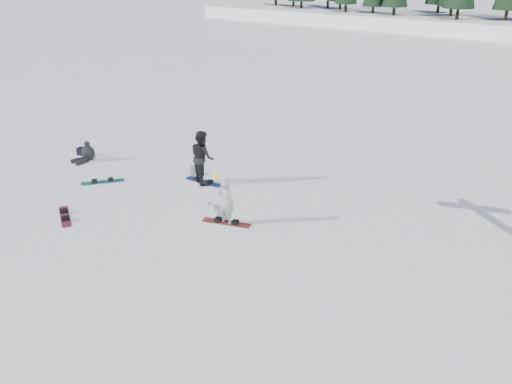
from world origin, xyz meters
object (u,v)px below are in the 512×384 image
(snowboarder_man, at_px, (202,157))
(seated_rider, at_px, (87,153))
(snowboard_loose_a, at_px, (103,182))
(snowboarder_woman, at_px, (226,201))
(snowboard_loose_b, at_px, (65,217))
(gear_bag, at_px, (83,151))

(snowboarder_man, distance_m, seated_rider, 5.35)
(seated_rider, xyz_separation_m, snowboard_loose_a, (2.35, -0.95, -0.29))
(snowboarder_man, bearing_deg, snowboarder_woman, 172.37)
(snowboarder_woman, relative_size, snowboarder_man, 0.83)
(snowboarder_man, distance_m, snowboard_loose_b, 4.96)
(snowboarder_woman, height_order, seated_rider, snowboarder_woman)
(gear_bag, relative_size, snowboard_loose_b, 0.30)
(snowboarder_woman, distance_m, snowboarder_man, 3.30)
(gear_bag, bearing_deg, seated_rider, -19.71)
(seated_rider, bearing_deg, gear_bag, 162.73)
(snowboarder_man, height_order, gear_bag, snowboarder_man)
(gear_bag, bearing_deg, snowboard_loose_b, -38.65)
(snowboarder_man, bearing_deg, snowboard_loose_b, 98.82)
(seated_rider, height_order, gear_bag, seated_rider)
(snowboarder_man, distance_m, snowboard_loose_a, 3.74)
(seated_rider, relative_size, gear_bag, 2.10)
(snowboarder_man, bearing_deg, gear_bag, 36.14)
(snowboarder_woman, relative_size, seated_rider, 1.70)
(seated_rider, bearing_deg, snowboarder_woman, -0.66)
(snowboard_loose_a, bearing_deg, snowboarder_man, -15.30)
(snowboarder_woman, bearing_deg, seated_rider, -10.82)
(snowboarder_woman, height_order, snowboard_loose_a, snowboarder_woman)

